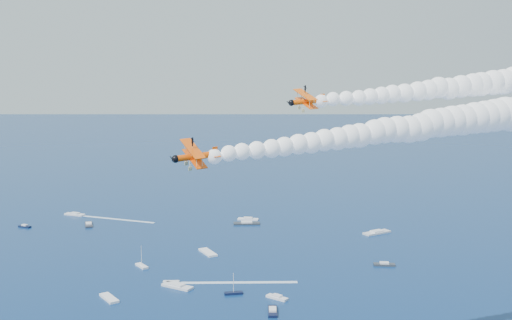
{
  "coord_description": "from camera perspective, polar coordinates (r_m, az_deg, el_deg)",
  "views": [
    {
      "loc": [
        5.63,
        -78.4,
        66.46
      ],
      "look_at": [
        0.63,
        28.58,
        51.1
      ],
      "focal_mm": 42.22,
      "sensor_mm": 36.0,
      "label": 1
    }
  ],
  "objects": [
    {
      "name": "boat_wakes",
      "position": [
        196.66,
        -17.04,
        -11.95
      ],
      "size": [
        109.98,
        167.51,
        0.04
      ],
      "color": "white",
      "rests_on": "ground"
    },
    {
      "name": "spectator_boats",
      "position": [
        205.31,
        -4.1,
        -10.64
      ],
      "size": [
        209.49,
        178.36,
        0.7
      ],
      "color": "white",
      "rests_on": "ground"
    },
    {
      "name": "biplane_trail",
      "position": [
        99.68,
        -5.7,
        0.34
      ],
      "size": [
        11.24,
        12.52,
        8.05
      ],
      "primitive_type": null,
      "rotation": [
        -0.26,
        0.07,
        3.58
      ],
      "color": "#ED4C04"
    },
    {
      "name": "smoke_trail_lead",
      "position": [
        133.71,
        19.28,
        6.65
      ],
      "size": [
        74.04,
        50.19,
        12.58
      ],
      "primitive_type": null,
      "rotation": [
        0.0,
        0.0,
        3.48
      ],
      "color": "white"
    },
    {
      "name": "smoke_trail_trail",
      "position": [
        114.51,
        11.58,
        2.61
      ],
      "size": [
        74.4,
        59.0,
        12.58
      ],
      "primitive_type": null,
      "rotation": [
        0.0,
        0.0,
        3.58
      ],
      "color": "white"
    },
    {
      "name": "biplane_lead",
      "position": [
        116.47,
        4.9,
        5.56
      ],
      "size": [
        10.0,
        11.39,
        7.34
      ],
      "primitive_type": null,
      "rotation": [
        -0.23,
        0.07,
        3.48
      ],
      "color": "#FF5905"
    }
  ]
}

